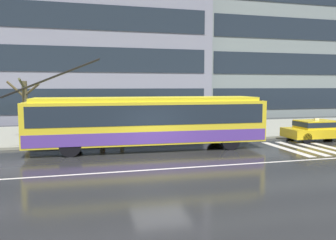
# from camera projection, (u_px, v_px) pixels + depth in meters

# --- Properties ---
(ground_plane) EXTENTS (160.00, 160.00, 0.00)m
(ground_plane) POSITION_uv_depth(u_px,v_px,m) (160.00, 162.00, 14.93)
(ground_plane) COLOR #242526
(sidewalk_slab) EXTENTS (80.00, 10.00, 0.14)m
(sidewalk_slab) POSITION_uv_depth(u_px,v_px,m) (129.00, 132.00, 24.40)
(sidewalk_slab) COLOR gray
(sidewalk_slab) RESTS_ON ground_plane
(crosswalk_stripe_edge_near) EXTENTS (0.44, 4.40, 0.01)m
(crosswalk_stripe_edge_near) POSITION_uv_depth(u_px,v_px,m) (286.00, 149.00, 18.12)
(crosswalk_stripe_edge_near) COLOR beige
(crosswalk_stripe_edge_near) RESTS_ON ground_plane
(crosswalk_stripe_inner_a) EXTENTS (0.44, 4.40, 0.01)m
(crosswalk_stripe_inner_a) POSITION_uv_depth(u_px,v_px,m) (300.00, 148.00, 18.35)
(crosswalk_stripe_inner_a) COLOR beige
(crosswalk_stripe_inner_a) RESTS_ON ground_plane
(crosswalk_stripe_center) EXTENTS (0.44, 4.40, 0.01)m
(crosswalk_stripe_center) POSITION_uv_depth(u_px,v_px,m) (315.00, 147.00, 18.57)
(crosswalk_stripe_center) COLOR beige
(crosswalk_stripe_center) RESTS_ON ground_plane
(crosswalk_stripe_inner_b) EXTENTS (0.44, 4.40, 0.01)m
(crosswalk_stripe_inner_b) POSITION_uv_depth(u_px,v_px,m) (328.00, 147.00, 18.80)
(crosswalk_stripe_inner_b) COLOR beige
(crosswalk_stripe_inner_b) RESTS_ON ground_plane
(lane_centre_line) EXTENTS (72.00, 0.14, 0.01)m
(lane_centre_line) POSITION_uv_depth(u_px,v_px,m) (167.00, 169.00, 13.77)
(lane_centre_line) COLOR silver
(lane_centre_line) RESTS_ON ground_plane
(trolleybus) EXTENTS (13.61, 2.95, 4.79)m
(trolleybus) POSITION_uv_depth(u_px,v_px,m) (149.00, 121.00, 17.93)
(trolleybus) COLOR yellow
(trolleybus) RESTS_ON ground_plane
(taxi_ahead_of_bus) EXTENTS (4.27, 1.92, 1.39)m
(taxi_ahead_of_bus) POSITION_uv_depth(u_px,v_px,m) (317.00, 129.00, 20.94)
(taxi_ahead_of_bus) COLOR yellow
(taxi_ahead_of_bus) RESTS_ON ground_plane
(pedestrian_at_shelter) EXTENTS (1.31, 1.31, 2.06)m
(pedestrian_at_shelter) POSITION_uv_depth(u_px,v_px,m) (122.00, 112.00, 20.76)
(pedestrian_at_shelter) COLOR black
(pedestrian_at_shelter) RESTS_ON sidewalk_slab
(pedestrian_approaching_curb) EXTENTS (1.60, 1.60, 1.92)m
(pedestrian_approaching_curb) POSITION_uv_depth(u_px,v_px,m) (101.00, 113.00, 20.53)
(pedestrian_approaching_curb) COLOR #515453
(pedestrian_approaching_curb) RESTS_ON sidewalk_slab
(pedestrian_walking_past) EXTENTS (1.14, 1.14, 1.88)m
(pedestrian_walking_past) POSITION_uv_depth(u_px,v_px,m) (100.00, 116.00, 19.36)
(pedestrian_walking_past) COLOR #52533C
(pedestrian_walking_past) RESTS_ON sidewalk_slab
(street_tree_bare) EXTENTS (2.01, 1.28, 3.73)m
(street_tree_bare) POSITION_uv_depth(u_px,v_px,m) (25.00, 106.00, 20.55)
(street_tree_bare) COLOR brown
(street_tree_bare) RESTS_ON sidewalk_slab
(office_tower_corner_right) EXTENTS (19.99, 14.47, 22.80)m
(office_tower_corner_right) POSITION_uv_depth(u_px,v_px,m) (261.00, 22.00, 42.30)
(office_tower_corner_right) COLOR gray
(office_tower_corner_right) RESTS_ON ground_plane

